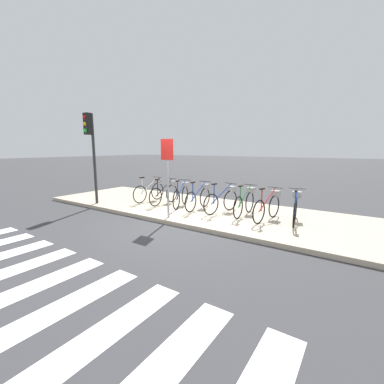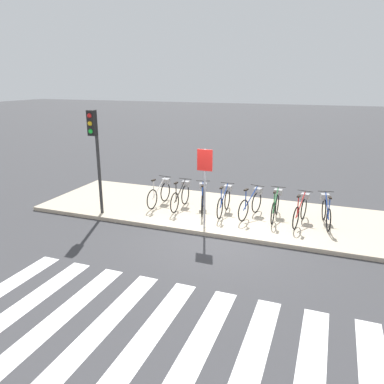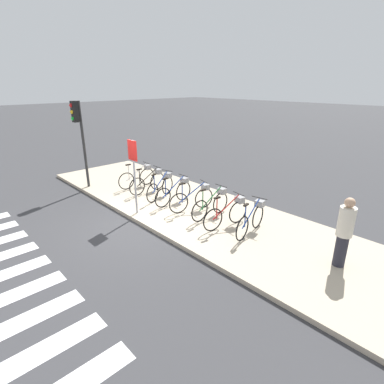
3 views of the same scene
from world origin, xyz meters
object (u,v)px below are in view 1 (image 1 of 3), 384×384
at_px(parked_bicycle_4, 223,199).
at_px(traffic_light, 90,139).
at_px(parked_bicycle_5, 245,201).
at_px(sign_post, 167,165).
at_px(parked_bicycle_1, 166,192).
at_px(parked_bicycle_6, 268,205).
at_px(parked_bicycle_2, 182,194).
at_px(parked_bicycle_0, 151,190).
at_px(parked_bicycle_7, 295,207).
at_px(parked_bicycle_3, 200,196).

relative_size(parked_bicycle_4, traffic_light, 0.48).
distance_m(parked_bicycle_5, sign_post, 2.65).
distance_m(parked_bicycle_1, parked_bicycle_6, 3.89).
height_order(parked_bicycle_2, parked_bicycle_4, same).
bearing_deg(parked_bicycle_0, parked_bicycle_7, 0.57).
relative_size(parked_bicycle_4, parked_bicycle_7, 0.99).
xyz_separation_m(parked_bicycle_6, traffic_light, (-6.09, -1.47, 1.93)).
distance_m(parked_bicycle_2, parked_bicycle_3, 0.74).
bearing_deg(parked_bicycle_3, sign_post, -97.23).
bearing_deg(parked_bicycle_0, sign_post, -35.64).
xyz_separation_m(parked_bicycle_5, parked_bicycle_6, (0.77, -0.16, 0.00)).
xyz_separation_m(parked_bicycle_7, traffic_light, (-6.79, -1.64, 1.93)).
height_order(parked_bicycle_0, parked_bicycle_2, same).
bearing_deg(parked_bicycle_0, parked_bicycle_3, -1.70).
height_order(parked_bicycle_2, parked_bicycle_7, same).
bearing_deg(parked_bicycle_5, parked_bicycle_1, -177.98).
relative_size(parked_bicycle_0, traffic_light, 0.49).
xyz_separation_m(parked_bicycle_0, parked_bicycle_2, (1.57, -0.08, 0.00)).
height_order(parked_bicycle_1, traffic_light, traffic_light).
distance_m(parked_bicycle_5, parked_bicycle_7, 1.48).
bearing_deg(parked_bicycle_1, parked_bicycle_2, -1.81).
distance_m(parked_bicycle_2, parked_bicycle_7, 3.83).
bearing_deg(parked_bicycle_1, traffic_light, -145.30).
relative_size(parked_bicycle_1, parked_bicycle_6, 1.01).
xyz_separation_m(parked_bicycle_2, sign_post, (0.56, -1.44, 1.14)).
bearing_deg(parked_bicycle_7, traffic_light, -166.46).
xyz_separation_m(parked_bicycle_3, parked_bicycle_4, (0.87, 0.05, 0.00)).
distance_m(parked_bicycle_1, parked_bicycle_2, 0.77).
height_order(parked_bicycle_6, traffic_light, traffic_light).
height_order(parked_bicycle_4, parked_bicycle_6, same).
height_order(parked_bicycle_2, parked_bicycle_3, same).
xyz_separation_m(parked_bicycle_1, parked_bicycle_5, (3.12, 0.11, 0.00)).
bearing_deg(parked_bicycle_0, parked_bicycle_1, -4.23).
relative_size(parked_bicycle_2, sign_post, 0.66).
relative_size(parked_bicycle_6, traffic_light, 0.48).
height_order(parked_bicycle_5, traffic_light, traffic_light).
height_order(parked_bicycle_6, parked_bicycle_7, same).
distance_m(parked_bicycle_6, parked_bicycle_7, 0.72).
height_order(parked_bicycle_0, parked_bicycle_3, same).
xyz_separation_m(parked_bicycle_0, parked_bicycle_4, (3.19, -0.02, 0.00)).
relative_size(parked_bicycle_3, parked_bicycle_6, 1.01).
xyz_separation_m(parked_bicycle_6, sign_post, (-2.57, -1.41, 1.14)).
relative_size(parked_bicycle_0, parked_bicycle_6, 1.01).
height_order(parked_bicycle_1, parked_bicycle_3, same).
relative_size(parked_bicycle_3, parked_bicycle_7, 1.01).
distance_m(parked_bicycle_1, traffic_light, 3.30).
bearing_deg(parked_bicycle_0, parked_bicycle_4, -0.39).
bearing_deg(parked_bicycle_7, parked_bicycle_1, -178.59).
relative_size(parked_bicycle_6, sign_post, 0.68).
distance_m(parked_bicycle_3, parked_bicycle_5, 1.61).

